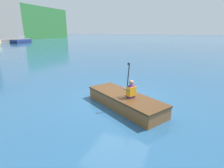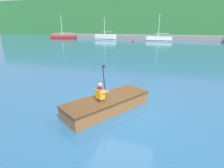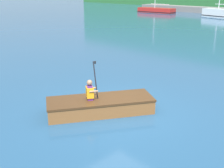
{
  "view_description": "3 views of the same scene",
  "coord_description": "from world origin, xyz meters",
  "px_view_note": "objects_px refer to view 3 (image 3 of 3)",
  "views": [
    {
      "loc": [
        -6.05,
        -2.27,
        2.67
      ],
      "look_at": [
        -0.43,
        0.06,
        0.82
      ],
      "focal_mm": 28.0,
      "sensor_mm": 36.0,
      "label": 1
    },
    {
      "loc": [
        1.46,
        -5.76,
        2.86
      ],
      "look_at": [
        -0.43,
        0.06,
        0.82
      ],
      "focal_mm": 28.0,
      "sensor_mm": 36.0,
      "label": 2
    },
    {
      "loc": [
        5.58,
        -5.75,
        3.68
      ],
      "look_at": [
        -0.43,
        0.06,
        0.82
      ],
      "focal_mm": 45.0,
      "sensor_mm": 36.0,
      "label": 3
    }
  ],
  "objects_px": {
    "moored_boat_dock_center_far": "(156,10)",
    "person_paddler": "(90,91)",
    "moored_boat_dock_west_end": "(220,13)",
    "rowboat_foreground": "(102,104)"
  },
  "relations": [
    {
      "from": "moored_boat_dock_west_end",
      "to": "rowboat_foreground",
      "type": "relative_size",
      "value": 1.44
    },
    {
      "from": "person_paddler",
      "to": "moored_boat_dock_west_end",
      "type": "bearing_deg",
      "value": 109.74
    },
    {
      "from": "moored_boat_dock_west_end",
      "to": "moored_boat_dock_center_far",
      "type": "distance_m",
      "value": 10.66
    },
    {
      "from": "moored_boat_dock_west_end",
      "to": "rowboat_foreground",
      "type": "distance_m",
      "value": 33.87
    },
    {
      "from": "moored_boat_dock_center_far",
      "to": "person_paddler",
      "type": "height_order",
      "value": "moored_boat_dock_center_far"
    },
    {
      "from": "rowboat_foreground",
      "to": "person_paddler",
      "type": "distance_m",
      "value": 0.6
    },
    {
      "from": "moored_boat_dock_center_far",
      "to": "person_paddler",
      "type": "distance_m",
      "value": 39.12
    },
    {
      "from": "moored_boat_dock_west_end",
      "to": "person_paddler",
      "type": "bearing_deg",
      "value": -70.26
    },
    {
      "from": "moored_boat_dock_center_far",
      "to": "rowboat_foreground",
      "type": "distance_m",
      "value": 38.97
    },
    {
      "from": "moored_boat_dock_center_far",
      "to": "rowboat_foreground",
      "type": "relative_size",
      "value": 1.85
    }
  ]
}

